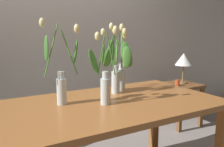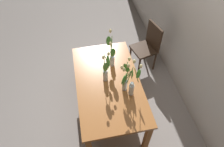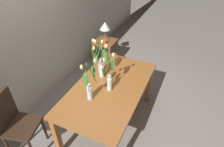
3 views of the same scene
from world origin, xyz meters
name	(u,v)px [view 3 (image 3 of 3)]	position (x,y,z in m)	size (l,w,h in m)	color
ground_plane	(110,122)	(0.00, 0.00, 0.00)	(18.00, 18.00, 0.00)	gray
room_wall_rear	(22,27)	(0.00, 1.36, 1.35)	(9.00, 0.10, 2.70)	beige
dining_table	(109,92)	(0.00, 0.00, 0.65)	(1.60, 0.90, 0.74)	#A3602D
tulip_vase_0	(102,60)	(0.25, 0.24, 0.97)	(0.13, 0.27, 0.55)	silver
tulip_vase_1	(109,78)	(-0.04, -0.02, 0.92)	(0.24, 0.13, 0.53)	silver
tulip_vase_2	(90,86)	(-0.31, 0.11, 0.94)	(0.27, 0.10, 0.58)	silver
tulip_vase_3	(100,66)	(0.15, 0.22, 0.92)	(0.16, 0.15, 0.56)	silver
dining_chair	(15,122)	(-0.87, 0.90, 0.52)	(0.49, 0.49, 0.93)	#382619
side_table	(105,46)	(1.53, 0.82, 0.43)	(0.44, 0.44, 0.55)	brown
table_lamp	(105,26)	(1.58, 0.84, 0.86)	(0.22, 0.22, 0.40)	olive
pillar_candle	(105,42)	(1.40, 0.76, 0.59)	(0.06, 0.06, 0.07)	#CC4C23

